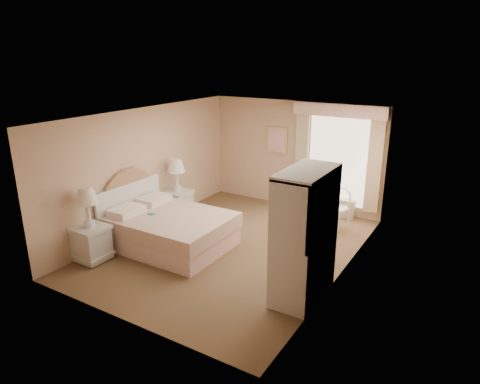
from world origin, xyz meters
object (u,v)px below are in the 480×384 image
Objects in this scene: nightstand_far at (177,196)px; round_table at (308,208)px; bed at (167,228)px; nightstand_near at (91,234)px; armoire at (305,246)px; cafe_chair at (340,205)px.

nightstand_far reaches higher than round_table.
nightstand_near is (-0.72, -1.17, 0.15)m from bed.
bed is 1.43m from nightstand_far.
nightstand_near is at bearing -166.66° from armoire.
cafe_chair is at bearing 43.80° from round_table.
armoire is (0.92, -2.39, 0.34)m from round_table.
nightstand_near is 0.68× the size of armoire.
nightstand_far is (-0.72, 1.22, 0.15)m from bed.
nightstand_near is at bearing -129.98° from round_table.
nightstand_near is at bearing -112.00° from cafe_chair.
armoire is at bearing 13.34° from nightstand_near.
nightstand_far is 2.87m from round_table.
nightstand_far is 3.52m from cafe_chair.
nightstand_far is at bearing 90.00° from nightstand_near.
nightstand_near is 4.25m from round_table.
bed reaches higher than cafe_chair.
armoire is (2.93, -0.31, 0.46)m from bed.
armoire reaches higher than cafe_chair.
cafe_chair is 0.43× the size of armoire.
armoire is at bearing -68.98° from round_table.
nightstand_far is at bearing -162.41° from round_table.
round_table is at bearing 111.02° from armoire.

